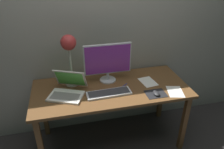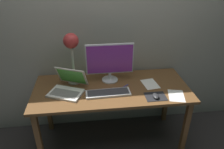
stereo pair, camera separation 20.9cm
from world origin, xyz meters
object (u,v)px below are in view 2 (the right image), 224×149
Objects in this scene: monitor at (110,61)px; desk_lamp at (71,45)px; pen at (124,87)px; laptop at (69,85)px; keyboard_main at (108,93)px; mouse at (156,96)px.

desk_lamp reaches higher than monitor.
laptop is at bearing 179.17° from pen.
keyboard_main is 0.41m from laptop.
mouse reaches higher than keyboard_main.
laptop is at bearing -160.63° from monitor.
monitor is 5.22× the size of mouse.
laptop is 4.36× the size of mouse.
laptop is at bearing -106.95° from desk_lamp.
pen is (0.51, -0.18, -0.41)m from desk_lamp.
monitor is 1.20× the size of laptop.
keyboard_main is at bearing -16.17° from laptop.
laptop is 2.99× the size of pen.
pen is at bearing -19.26° from desk_lamp.
monitor is 0.92× the size of desk_lamp.
desk_lamp is at bearing 160.74° from pen.
monitor is 0.42m from desk_lamp.
desk_lamp is 0.96m from mouse.
pen is (0.13, -0.16, -0.23)m from monitor.
keyboard_main reaches higher than pen.
laptop is at bearing 163.83° from keyboard_main.
mouse is at bearing -27.23° from desk_lamp.
monitor is 3.58× the size of pen.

